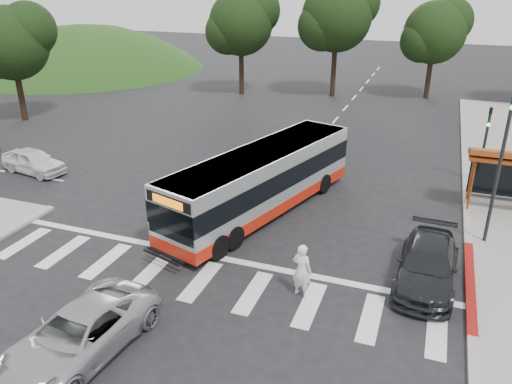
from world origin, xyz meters
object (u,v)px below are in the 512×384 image
at_px(silver_suv_south, 79,334).
at_px(transit_bus, 262,182).
at_px(pedestrian, 302,270).
at_px(dark_sedan, 427,265).

bearing_deg(silver_suv_south, transit_bus, 86.87).
bearing_deg(transit_bus, pedestrian, -41.82).
bearing_deg(transit_bus, dark_sedan, -7.75).
bearing_deg(silver_suv_south, dark_sedan, 44.57).
height_order(transit_bus, dark_sedan, transit_bus).
bearing_deg(dark_sedan, pedestrian, -147.53).
relative_size(transit_bus, silver_suv_south, 2.23).
xyz_separation_m(dark_sedan, silver_suv_south, (-9.06, -7.27, -0.00)).
distance_m(transit_bus, silver_suv_south, 10.82).
height_order(pedestrian, silver_suv_south, pedestrian).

